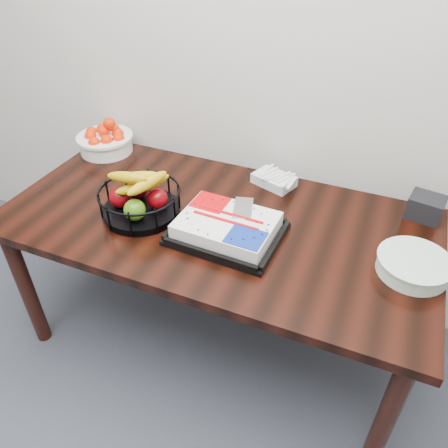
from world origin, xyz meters
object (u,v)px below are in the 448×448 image
at_px(tangerine_bowl, 105,137).
at_px(napkin_box, 426,207).
at_px(cake_tray, 227,228).
at_px(fruit_basket, 140,199).
at_px(table, 216,234).
at_px(plate_stack, 413,266).

height_order(tangerine_bowl, napkin_box, tangerine_bowl).
distance_m(cake_tray, fruit_basket, 0.39).
height_order(table, cake_tray, cake_tray).
bearing_deg(table, plate_stack, -1.74).
distance_m(tangerine_bowl, napkin_box, 1.57).
bearing_deg(plate_stack, fruit_basket, -176.25).
xyz_separation_m(table, napkin_box, (0.80, 0.35, 0.14)).
relative_size(cake_tray, tangerine_bowl, 1.51).
xyz_separation_m(cake_tray, tangerine_bowl, (-0.86, 0.41, 0.04)).
xyz_separation_m(tangerine_bowl, fruit_basket, (0.47, -0.42, -0.00)).
height_order(fruit_basket, napkin_box, fruit_basket).
distance_m(cake_tray, tangerine_bowl, 0.95).
bearing_deg(cake_tray, napkin_box, 31.77).
height_order(plate_stack, napkin_box, napkin_box).
relative_size(cake_tray, napkin_box, 3.19).
xyz_separation_m(cake_tray, plate_stack, (0.69, 0.07, -0.01)).
xyz_separation_m(tangerine_bowl, napkin_box, (1.57, 0.03, -0.03)).
distance_m(plate_stack, napkin_box, 0.37).
distance_m(cake_tray, plate_stack, 0.70).
height_order(cake_tray, napkin_box, napkin_box).
xyz_separation_m(cake_tray, fruit_basket, (-0.39, -0.00, 0.04)).
xyz_separation_m(fruit_basket, napkin_box, (1.10, 0.44, -0.03)).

